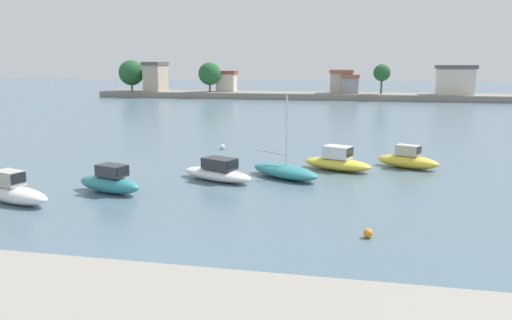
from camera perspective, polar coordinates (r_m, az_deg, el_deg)
ground_plane at (r=17.37m, az=-15.65°, el=-14.41°), size 400.00×400.00×0.00m
moored_boat_0 at (r=29.74m, az=-25.33°, el=-3.24°), size 4.98×2.79×1.70m
moored_boat_1 at (r=30.13m, az=-15.99°, el=-2.37°), size 4.51×2.60×1.64m
moored_boat_2 at (r=32.06m, az=-4.30°, el=-1.35°), size 5.40×3.56×1.45m
moored_boat_3 at (r=32.75m, az=3.23°, el=-1.24°), size 5.37×4.45×5.29m
moored_boat_4 at (r=35.51m, az=9.06°, el=-0.20°), size 5.23×3.57×1.67m
moored_boat_5 at (r=37.33m, az=16.55°, el=0.01°), size 4.66×3.33×1.62m
mooring_buoy_2 at (r=43.66m, az=-3.76°, el=1.47°), size 0.41×0.41×0.41m
mooring_buoy_3 at (r=22.28m, az=12.39°, el=-7.98°), size 0.40×0.40×0.40m
distant_shoreline at (r=105.17m, az=4.78°, el=8.00°), size 94.68×9.38×7.76m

